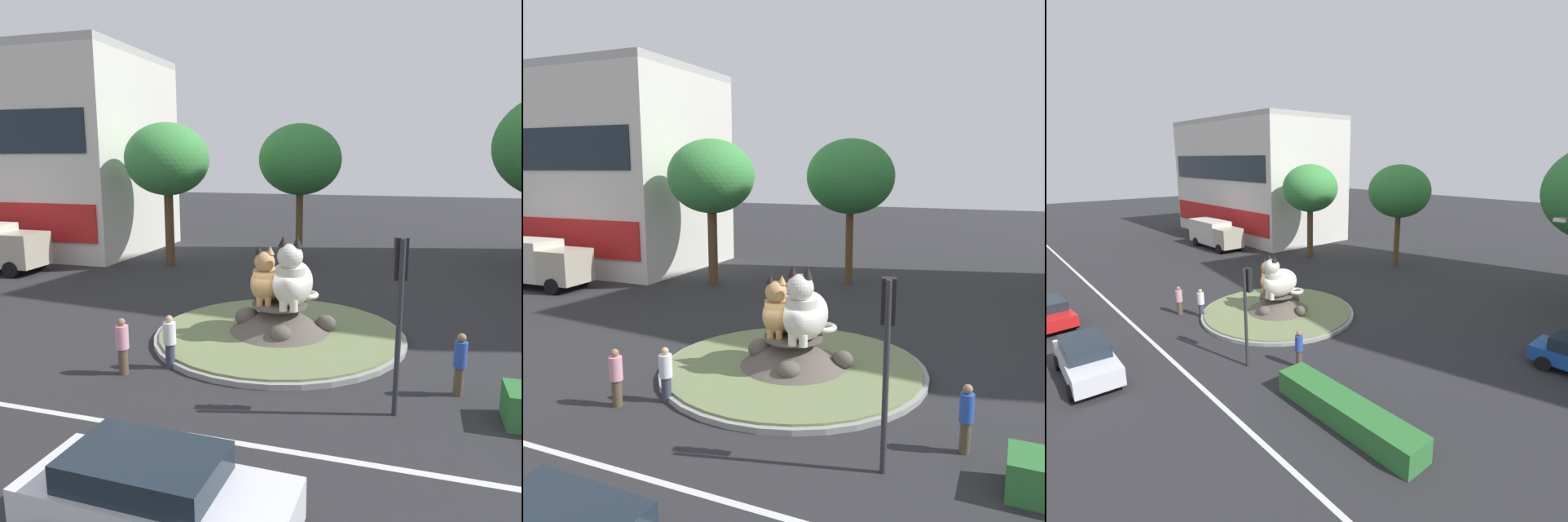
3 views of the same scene
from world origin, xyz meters
The scene contains 13 objects.
ground_plane centered at (0.00, 0.00, 0.00)m, with size 160.00×160.00×0.00m, color #28282B.
lane_centreline centered at (0.00, -7.24, 0.00)m, with size 112.00×0.20×0.01m, color silver.
roundabout_island centered at (-0.01, 0.00, 0.41)m, with size 9.04×9.04×1.30m.
cat_statue_calico centered at (-0.50, -0.01, 2.08)m, with size 1.40×2.19×2.12m.
cat_statue_white centered at (0.53, -0.29, 2.23)m, with size 1.54×2.54×2.55m.
traffic_light_mast centered at (4.25, -4.73, 3.17)m, with size 0.36×0.45×4.52m.
shophouse_block centered at (-23.85, 14.29, 6.74)m, with size 21.18×11.10×13.50m.
broadleaf_tree_behind_island centered at (-2.51, 14.52, 6.38)m, with size 5.16×5.16×8.60m.
second_tree_near_tower centered at (-9.90, 11.05, 6.37)m, with size 5.07×5.07×8.58m.
pedestrian_pink_shirt centered at (-3.67, -4.56, 0.92)m, with size 0.39×0.39×1.75m.
pedestrian_blue_shirt centered at (5.90, -3.18, 0.94)m, with size 0.34×0.34×1.77m.
pedestrian_white_shirt centered at (-2.53, -3.73, 0.88)m, with size 0.39×0.39×1.69m.
delivery_box_truck centered at (-19.38, 6.10, 1.53)m, with size 7.36×2.71×2.78m.
Camera 2 is at (6.76, -16.02, 6.88)m, focal length 36.76 mm.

